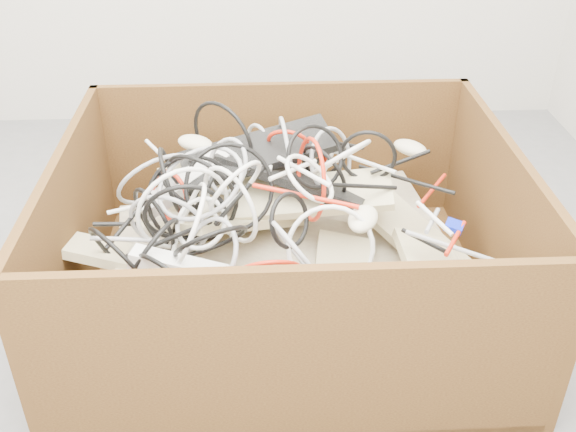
{
  "coord_description": "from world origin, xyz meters",
  "views": [
    {
      "loc": [
        0.1,
        -1.47,
        1.31
      ],
      "look_at": [
        0.17,
        0.12,
        0.3
      ],
      "focal_mm": 42.01,
      "sensor_mm": 36.0,
      "label": 1
    }
  ],
  "objects_px": {
    "cardboard_box": "(282,269)",
    "vga_plug": "(454,226)",
    "power_strip_right": "(191,270)",
    "power_strip_left": "(184,183)"
  },
  "relations": [
    {
      "from": "cardboard_box",
      "to": "vga_plug",
      "type": "bearing_deg",
      "value": -17.68
    },
    {
      "from": "power_strip_right",
      "to": "cardboard_box",
      "type": "bearing_deg",
      "value": 61.61
    },
    {
      "from": "vga_plug",
      "to": "cardboard_box",
      "type": "bearing_deg",
      "value": -171.85
    },
    {
      "from": "cardboard_box",
      "to": "power_strip_left",
      "type": "xyz_separation_m",
      "value": [
        -0.27,
        0.09,
        0.24
      ]
    },
    {
      "from": "power_strip_left",
      "to": "power_strip_right",
      "type": "relative_size",
      "value": 1.01
    },
    {
      "from": "power_strip_right",
      "to": "vga_plug",
      "type": "relative_size",
      "value": 6.6
    },
    {
      "from": "power_strip_right",
      "to": "vga_plug",
      "type": "height_order",
      "value": "power_strip_right"
    },
    {
      "from": "power_strip_right",
      "to": "vga_plug",
      "type": "xyz_separation_m",
      "value": [
        0.67,
        0.13,
        0.02
      ]
    },
    {
      "from": "cardboard_box",
      "to": "power_strip_left",
      "type": "distance_m",
      "value": 0.37
    },
    {
      "from": "cardboard_box",
      "to": "power_strip_left",
      "type": "bearing_deg",
      "value": 160.95
    }
  ]
}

